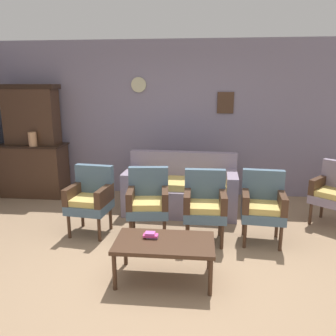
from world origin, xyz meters
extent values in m
plane|color=#997A5B|center=(0.00, 0.00, 0.00)|extent=(7.68, 7.68, 0.00)
cube|color=gray|center=(0.00, 2.63, 1.35)|extent=(6.40, 0.06, 2.70)
cube|color=#472D1E|center=(0.90, 2.58, 1.65)|extent=(0.28, 0.02, 0.36)
cylinder|color=beige|center=(-0.60, 2.58, 1.95)|extent=(0.26, 0.03, 0.26)
cube|color=#472D1E|center=(-2.47, 2.25, 0.45)|extent=(1.10, 0.52, 0.90)
cube|color=black|center=(-2.47, 2.25, 0.92)|extent=(1.16, 0.55, 0.03)
cube|color=#472D1E|center=(-2.47, 2.33, 1.41)|extent=(0.90, 0.36, 0.95)
cube|color=black|center=(-2.47, 2.33, 1.92)|extent=(0.99, 0.38, 0.08)
cylinder|color=tan|center=(-2.36, 2.08, 1.05)|extent=(0.14, 0.14, 0.24)
cube|color=gray|center=(0.20, 1.67, 0.21)|extent=(1.75, 0.88, 0.42)
cube|color=gray|center=(0.22, 1.99, 0.66)|extent=(1.72, 0.24, 0.48)
cube|color=gray|center=(0.98, 1.64, 0.54)|extent=(0.20, 0.81, 0.24)
cube|color=gray|center=(-0.58, 1.71, 0.54)|extent=(0.20, 0.81, 0.24)
cube|color=tan|center=(0.69, 1.61, 0.47)|extent=(0.47, 0.58, 0.10)
cube|color=tan|center=(0.20, 1.63, 0.47)|extent=(0.47, 0.58, 0.10)
cube|color=tan|center=(-0.29, 1.66, 0.47)|extent=(0.47, 0.58, 0.10)
cube|color=slate|center=(-0.95, 0.74, 0.38)|extent=(0.57, 0.54, 0.12)
cube|color=tan|center=(-0.95, 0.72, 0.47)|extent=(0.49, 0.46, 0.10)
cube|color=slate|center=(-0.93, 0.94, 0.67)|extent=(0.53, 0.16, 0.46)
cube|color=#472D1E|center=(-0.73, 0.71, 0.55)|extent=(0.14, 0.49, 0.22)
cube|color=#472D1E|center=(-1.17, 0.77, 0.55)|extent=(0.14, 0.49, 0.22)
cylinder|color=#472D1E|center=(-0.77, 0.53, 0.16)|extent=(0.04, 0.04, 0.32)
cylinder|color=#472D1E|center=(-1.18, 0.58, 0.16)|extent=(0.04, 0.04, 0.32)
cylinder|color=#472D1E|center=(-0.72, 0.90, 0.16)|extent=(0.04, 0.04, 0.32)
cylinder|color=#472D1E|center=(-1.14, 0.95, 0.16)|extent=(0.04, 0.04, 0.32)
cube|color=slate|center=(-0.16, 0.70, 0.38)|extent=(0.57, 0.53, 0.12)
cube|color=tan|center=(-0.16, 0.68, 0.47)|extent=(0.48, 0.45, 0.10)
cube|color=slate|center=(-0.18, 0.90, 0.67)|extent=(0.53, 0.16, 0.46)
cube|color=#472D1E|center=(0.06, 0.73, 0.55)|extent=(0.13, 0.49, 0.22)
cube|color=#472D1E|center=(-0.38, 0.68, 0.55)|extent=(0.13, 0.49, 0.22)
cylinder|color=#472D1E|center=(0.07, 0.54, 0.16)|extent=(0.04, 0.04, 0.32)
cylinder|color=#472D1E|center=(-0.35, 0.49, 0.16)|extent=(0.04, 0.04, 0.32)
cylinder|color=#472D1E|center=(0.03, 0.92, 0.16)|extent=(0.04, 0.04, 0.32)
cylinder|color=#472D1E|center=(-0.39, 0.87, 0.16)|extent=(0.04, 0.04, 0.32)
cube|color=slate|center=(0.56, 0.65, 0.38)|extent=(0.53, 0.49, 0.12)
cube|color=tan|center=(0.56, 0.63, 0.47)|extent=(0.45, 0.41, 0.10)
cube|color=slate|center=(0.56, 0.85, 0.67)|extent=(0.52, 0.11, 0.46)
cube|color=#472D1E|center=(0.78, 0.66, 0.55)|extent=(0.09, 0.48, 0.22)
cube|color=#472D1E|center=(0.34, 0.65, 0.55)|extent=(0.09, 0.48, 0.22)
cylinder|color=#472D1E|center=(0.78, 0.47, 0.16)|extent=(0.04, 0.04, 0.32)
cylinder|color=#472D1E|center=(0.36, 0.46, 0.16)|extent=(0.04, 0.04, 0.32)
cylinder|color=#472D1E|center=(0.77, 0.85, 0.16)|extent=(0.04, 0.04, 0.32)
cylinder|color=#472D1E|center=(0.35, 0.84, 0.16)|extent=(0.04, 0.04, 0.32)
cube|color=slate|center=(1.28, 0.70, 0.38)|extent=(0.56, 0.52, 0.12)
cube|color=tan|center=(1.28, 0.68, 0.47)|extent=(0.48, 0.45, 0.10)
cube|color=slate|center=(1.30, 0.90, 0.67)|extent=(0.53, 0.15, 0.46)
cube|color=#472D1E|center=(1.50, 0.68, 0.55)|extent=(0.12, 0.49, 0.22)
cube|color=#472D1E|center=(1.06, 0.72, 0.55)|extent=(0.12, 0.49, 0.22)
cylinder|color=#472D1E|center=(1.47, 0.49, 0.16)|extent=(0.04, 0.04, 0.32)
cylinder|color=#472D1E|center=(1.06, 0.53, 0.16)|extent=(0.04, 0.04, 0.32)
cylinder|color=#472D1E|center=(1.51, 0.87, 0.16)|extent=(0.04, 0.04, 0.32)
cylinder|color=#472D1E|center=(1.09, 0.90, 0.16)|extent=(0.04, 0.04, 0.32)
cube|color=gray|center=(2.36, 1.35, 0.38)|extent=(0.71, 0.70, 0.12)
cube|color=tan|center=(2.35, 1.33, 0.47)|extent=(0.60, 0.60, 0.10)
cube|color=#472D1E|center=(2.20, 1.49, 0.55)|extent=(0.38, 0.41, 0.22)
cylinder|color=#472D1E|center=(2.08, 1.34, 0.16)|extent=(0.04, 0.04, 0.32)
cylinder|color=#472D1E|center=(2.33, 1.63, 0.16)|extent=(0.04, 0.04, 0.32)
cube|color=#472D1E|center=(0.15, -0.25, 0.40)|extent=(1.00, 0.56, 0.04)
cylinder|color=#472D1E|center=(-0.31, -0.01, 0.19)|extent=(0.04, 0.04, 0.38)
cylinder|color=#472D1E|center=(0.61, -0.01, 0.19)|extent=(0.04, 0.04, 0.38)
cylinder|color=#472D1E|center=(-0.31, -0.49, 0.19)|extent=(0.04, 0.04, 0.38)
cylinder|color=#472D1E|center=(0.61, -0.49, 0.19)|extent=(0.04, 0.04, 0.38)
cube|color=gray|center=(0.02, -0.18, 0.43)|extent=(0.12, 0.08, 0.02)
cube|color=#DA418D|center=(0.01, -0.19, 0.45)|extent=(0.15, 0.08, 0.02)
cube|color=#D458AF|center=(0.00, -0.18, 0.47)|extent=(0.10, 0.08, 0.02)
camera|label=1|loc=(0.49, -3.32, 1.94)|focal=35.85mm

